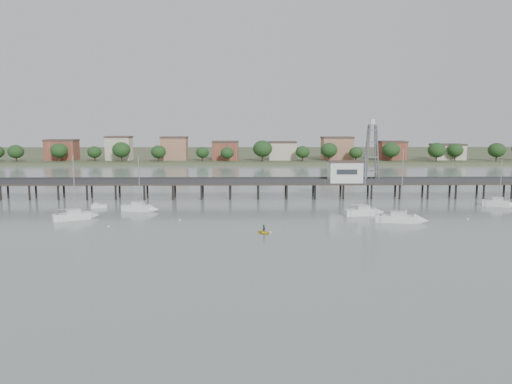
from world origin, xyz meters
The scene contains 14 objects.
ground_plane centered at (0.00, 0.00, 0.00)m, with size 500.00×500.00×0.00m, color slate.
pier centered at (0.00, 60.00, 3.79)m, with size 150.00×5.00×5.50m.
pier_building centered at (25.00, 60.00, 6.67)m, with size 8.40×5.40×5.30m.
lattice_tower centered at (31.50, 60.00, 11.10)m, with size 3.20×3.20×15.50m.
sailboat_e centered at (57.65, 46.28, 0.65)m, with size 6.61×4.84×10.93m.
sailboat_a centered at (-31.63, 32.92, 0.64)m, with size 7.96×6.04×13.08m.
sailboat_b centered at (-21.22, 41.52, 0.65)m, with size 7.64×3.56×12.25m.
sailboat_c centered at (25.14, 36.27, 0.64)m, with size 8.00×3.70×12.79m.
sailboat_d centered at (30.48, 28.33, 0.64)m, with size 9.13×4.48×14.45m.
white_tender centered at (-31.85, 46.04, 0.40)m, with size 3.49×1.84×1.29m.
yellow_dinghy centered at (3.56, 19.40, 0.00)m, with size 1.85×0.54×2.59m, color yellow.
dinghy_occupant centered at (3.56, 19.40, 0.00)m, with size 0.47×1.29×0.31m, color black.
mooring_buoys centered at (-1.68, 33.34, 0.08)m, with size 77.11×31.40×0.39m.
far_shore centered at (0.36, 239.58, 0.95)m, with size 500.00×170.00×10.40m.
Camera 1 is at (0.84, -62.63, 17.98)m, focal length 35.00 mm.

